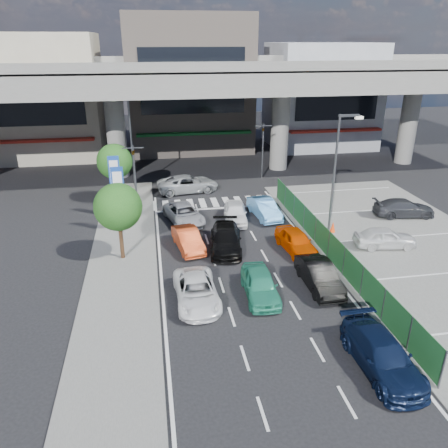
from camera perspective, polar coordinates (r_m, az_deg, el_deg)
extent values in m
plane|color=black|center=(24.28, 3.42, -7.63)|extent=(120.00, 120.00, 0.00)
cube|color=#5B5B58|center=(30.06, 23.44, -3.23)|extent=(12.00, 28.00, 0.06)
cube|color=#5B5B58|center=(27.31, -13.03, -4.39)|extent=(4.00, 30.00, 0.12)
cylinder|color=slate|center=(43.23, -13.88, 11.20)|extent=(1.80, 1.80, 8.00)
cylinder|color=slate|center=(45.03, 7.30, 12.12)|extent=(1.80, 1.80, 8.00)
cylinder|color=slate|center=(50.85, 22.93, 11.78)|extent=(1.80, 1.80, 8.00)
cube|color=slate|center=(42.73, -3.24, 18.46)|extent=(64.00, 14.00, 2.00)
cube|color=slate|center=(35.91, -1.93, 19.71)|extent=(64.00, 0.40, 0.90)
cube|color=slate|center=(49.40, -4.27, 20.55)|extent=(64.00, 0.40, 0.90)
cube|color=#9F9680|center=(53.78, -22.36, 15.11)|extent=(12.00, 10.00, 13.00)
cube|color=#A91F14|center=(49.42, -22.85, 10.08)|extent=(10.80, 1.60, 0.25)
cube|color=black|center=(48.84, -23.63, 15.05)|extent=(9.60, 0.10, 5.85)
cube|color=gray|center=(53.76, -4.65, 17.74)|extent=(14.00, 10.00, 15.00)
cube|color=#125E24|center=(49.39, -3.90, 11.79)|extent=(12.60, 1.60, 0.25)
cube|color=black|center=(48.71, -4.09, 18.11)|extent=(11.20, 0.10, 6.75)
cube|color=gray|center=(56.70, 12.49, 16.05)|extent=(12.00, 10.00, 12.00)
cube|color=#A91F14|center=(52.52, 14.24, 11.83)|extent=(10.80, 1.60, 0.25)
cube|color=black|center=(52.04, 14.63, 15.95)|extent=(9.60, 0.10, 5.40)
cylinder|color=#595B60|center=(33.77, -11.51, 5.74)|extent=(0.14, 0.14, 5.20)
cube|color=#595B60|center=(33.16, -11.84, 9.71)|extent=(1.60, 0.08, 0.08)
imported|color=black|center=(33.22, -11.80, 9.20)|extent=(0.26, 1.24, 0.50)
cylinder|color=#595B60|center=(41.82, 5.06, 9.42)|extent=(0.14, 0.14, 5.20)
cube|color=#595B60|center=(41.33, 5.18, 12.66)|extent=(1.60, 0.08, 0.08)
imported|color=black|center=(41.39, 5.16, 12.25)|extent=(0.26, 1.24, 0.50)
cylinder|color=#595B60|center=(30.08, 14.17, 6.17)|extent=(0.16, 0.16, 8.00)
cube|color=#595B60|center=(29.49, 16.01, 13.46)|extent=(1.40, 0.15, 0.15)
cube|color=silver|center=(29.81, 17.23, 13.13)|extent=(0.50, 0.22, 0.18)
cylinder|color=#595B60|center=(39.24, -11.98, 10.21)|extent=(0.16, 0.16, 8.00)
cube|color=#595B60|center=(38.58, -11.55, 15.93)|extent=(1.40, 0.15, 0.15)
cube|color=silver|center=(38.58, -10.45, 15.79)|extent=(0.50, 0.22, 0.18)
cylinder|color=#595B60|center=(30.54, -13.28, 0.74)|extent=(0.10, 0.10, 2.20)
cube|color=#163D99|center=(29.83, -13.64, 4.47)|extent=(0.80, 0.12, 3.00)
cube|color=white|center=(29.77, -13.65, 4.43)|extent=(0.60, 0.02, 2.40)
cylinder|color=#595B60|center=(33.37, -13.74, 2.61)|extent=(0.10, 0.10, 2.20)
cube|color=#163D99|center=(32.72, -14.08, 6.06)|extent=(0.80, 0.12, 3.00)
cube|color=white|center=(32.66, -14.09, 6.03)|extent=(0.60, 0.02, 2.40)
cylinder|color=#382314|center=(26.82, -13.24, -2.22)|extent=(0.24, 0.24, 2.40)
sphere|color=#134012|center=(25.98, -13.68, 2.17)|extent=(2.80, 2.80, 2.80)
cylinder|color=#382314|center=(36.66, -13.78, 4.61)|extent=(0.24, 0.24, 2.40)
sphere|color=#134012|center=(36.05, -14.11, 7.93)|extent=(2.80, 2.80, 2.80)
imported|color=black|center=(19.31, 19.95, -15.79)|extent=(2.04, 4.80, 1.38)
imported|color=white|center=(22.32, -3.61, -8.74)|extent=(2.17, 4.55, 1.25)
imported|color=#2D9A77|center=(22.78, 4.74, -7.88)|extent=(1.83, 4.12, 1.38)
imported|color=black|center=(24.02, 12.33, -6.63)|extent=(1.48, 4.20, 1.38)
imported|color=#C2411B|center=(27.77, -4.72, -2.02)|extent=(1.97, 4.06, 1.28)
imported|color=black|center=(27.62, 0.23, -1.98)|extent=(2.64, 5.00, 1.38)
imported|color=#DE4800|center=(27.76, 9.38, -2.20)|extent=(2.04, 4.13, 1.35)
imported|color=#ACADB4|center=(31.85, -5.24, 1.30)|extent=(3.13, 4.90, 1.26)
imported|color=white|center=(31.84, 1.48, 1.50)|extent=(2.18, 4.24, 1.38)
imported|color=#579FE1|center=(32.76, 5.28, 2.04)|extent=(1.91, 4.30, 1.37)
imported|color=#A1A5A9|center=(38.31, -4.74, 5.26)|extent=(5.54, 3.09, 1.46)
imported|color=silver|center=(29.59, 20.29, -1.68)|extent=(4.01, 2.06, 1.31)
imported|color=#313338|center=(35.34, 22.46, 1.95)|extent=(4.68, 2.42, 1.30)
cone|color=#F8410D|center=(30.98, 14.02, -0.37)|extent=(0.38, 0.38, 0.74)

